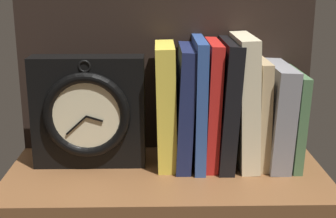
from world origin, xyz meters
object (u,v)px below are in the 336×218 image
Objects in this scene: book_green_romantic at (292,117)px; framed_clock at (88,112)px; book_blue_modern at (198,102)px; book_black_skeptic at (226,103)px; book_red_requiem at (211,103)px; book_tan_shortstories at (259,111)px; book_navy_bierce at (184,106)px; book_yellow_seinlanguage at (166,105)px; book_gray_chess at (276,114)px; book_cream_twain at (244,101)px.

book_green_romantic is 40.66cm from framed_clock.
book_black_skeptic is at bearing 0.00° from book_blue_modern.
book_red_requiem is 1.16× the size of book_tan_shortstories.
book_black_skeptic is at bearing -180.00° from book_green_romantic.
book_blue_modern is 19.16cm from book_green_romantic.
book_blue_modern is (2.78, 0.00, 0.75)cm from book_navy_bierce.
book_navy_bierce reaches higher than framed_clock.
book_gray_chess is at bearing -0.00° from book_yellow_seinlanguage.
book_black_skeptic is 1.32× the size of book_green_romantic.
book_red_requiem is at bearing -180.00° from book_green_romantic.
book_yellow_seinlanguage reaches higher than book_gray_chess.
book_yellow_seinlanguage is 3.59cm from book_navy_bierce.
book_cream_twain is 30.92cm from framed_clock.
book_red_requiem is 6.59cm from book_cream_twain.
book_cream_twain reaches higher than framed_clock.
framed_clock is (-27.27, -1.43, -1.35)cm from book_black_skeptic.
book_navy_bierce is 1.12× the size of book_tan_shortstories.
book_tan_shortstories is at bearing 0.00° from book_black_skeptic.
book_navy_bierce is 0.92× the size of book_cream_twain.
book_tan_shortstories reaches higher than book_gray_chess.
book_red_requiem is at bearing 0.00° from book_yellow_seinlanguage.
book_tan_shortstories is (18.64, 0.00, -1.47)cm from book_yellow_seinlanguage.
book_gray_chess is at bearing 0.00° from book_blue_modern.
book_black_skeptic is (3.00, 0.00, 0.07)cm from book_red_requiem.
book_tan_shortstories reaches higher than book_green_romantic.
book_tan_shortstories is at bearing 0.00° from book_red_requiem.
framed_clock is at bearing -177.58° from book_tan_shortstories.
book_black_skeptic is 1.24× the size of book_gray_chess.
book_cream_twain reaches higher than book_blue_modern.
book_blue_modern reaches higher than book_black_skeptic.
book_red_requiem reaches higher than book_tan_shortstories.
book_cream_twain is (3.57, 0.00, 0.48)cm from book_black_skeptic.
book_yellow_seinlanguage reaches higher than framed_clock.
book_green_romantic is at bearing 0.00° from book_navy_bierce.
book_green_romantic is (18.90, 0.00, -3.19)cm from book_blue_modern.
book_gray_chess is at bearing -0.00° from book_red_requiem.
book_gray_chess is at bearing -0.00° from book_black_skeptic.
book_red_requiem is at bearing 180.00° from book_tan_shortstories.
framed_clock is (-33.99, -1.43, 0.45)cm from book_tan_shortstories.
book_blue_modern reaches higher than book_yellow_seinlanguage.
book_tan_shortstories is at bearing 0.00° from book_blue_modern.
book_navy_bierce reaches higher than book_gray_chess.
book_yellow_seinlanguage is 6.38cm from book_blue_modern.
book_red_requiem reaches higher than framed_clock.
book_cream_twain is (9.12, 0.00, 0.29)cm from book_blue_modern.
book_red_requiem is (5.34, 0.00, 0.49)cm from book_navy_bierce.
book_red_requiem is 16.60cm from book_green_romantic.
book_navy_bierce is at bearing -180.00° from book_tan_shortstories.
framed_clock is at bearing -177.34° from book_cream_twain.
book_navy_bierce is 1.08× the size of framed_clock.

